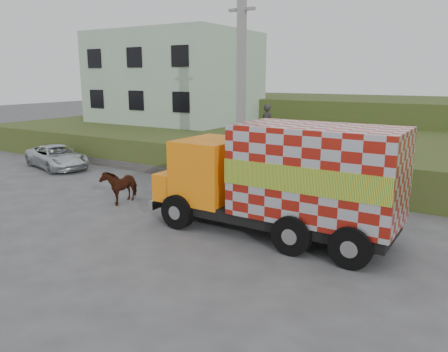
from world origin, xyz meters
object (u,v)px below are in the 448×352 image
Objects in this scene: utility_pole at (241,88)px; suv at (57,157)px; cargo_truck at (284,180)px; pedestrian at (268,125)px; cow at (120,185)px.

utility_pole is 10.34m from suv.
cargo_truck is at bearing -87.23° from suv.
cargo_truck is at bearing 142.20° from pedestrian.
utility_pole is at bearing -62.56° from suv.
utility_pole is 2.15m from pedestrian.
cow is 0.79× the size of pedestrian.
utility_pole reaches higher than pedestrian.
utility_pole is 1.91× the size of suv.
cargo_truck is 14.11m from suv.
cow is at bearing -115.01° from utility_pole.
suv is at bearing 152.93° from cow.
pedestrian is at bearing 62.75° from utility_pole.
pedestrian is (0.65, 1.26, -1.62)m from utility_pole.
suv is at bearing 168.98° from cargo_truck.
utility_pole is 4.20× the size of pedestrian.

